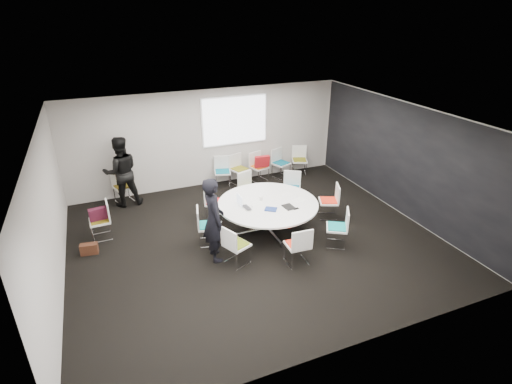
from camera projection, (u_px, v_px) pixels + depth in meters
name	position (u px, v px, depth m)	size (l,w,h in m)	color
room_shell	(259.00, 183.00, 8.58)	(8.08, 7.08, 2.88)	black
conference_table	(268.00, 210.00, 9.30)	(2.33, 2.33, 0.73)	silver
projection_screen	(235.00, 121.00, 11.53)	(1.90, 0.03, 1.35)	white
chair_ring_a	(328.00, 207.00, 10.01)	(0.59, 0.60, 0.88)	silver
chair_ring_b	(291.00, 194.00, 10.70)	(0.63, 0.62, 0.88)	silver
chair_ring_c	(249.00, 195.00, 10.68)	(0.58, 0.57, 0.88)	silver
chair_ring_d	(215.00, 209.00, 9.95)	(0.62, 0.63, 0.88)	silver
chair_ring_e	(208.00, 232.00, 8.90)	(0.54, 0.55, 0.88)	silver
chair_ring_f	(236.00, 252.00, 8.19)	(0.59, 0.60, 0.88)	silver
chair_ring_g	(297.00, 252.00, 8.19)	(0.48, 0.47, 0.88)	silver
chair_ring_h	(337.00, 234.00, 8.83)	(0.62, 0.62, 0.88)	silver
chair_back_a	(223.00, 177.00, 11.77)	(0.56, 0.55, 0.88)	silver
chair_back_b	(239.00, 175.00, 11.95)	(0.58, 0.58, 0.88)	silver
chair_back_c	(259.00, 172.00, 12.12)	(0.57, 0.56, 0.88)	silver
chair_back_d	(281.00, 168.00, 12.40)	(0.59, 0.59, 0.88)	silver
chair_back_e	(299.00, 165.00, 12.65)	(0.59, 0.59, 0.88)	silver
chair_spare_left	(102.00, 227.00, 9.11)	(0.47, 0.48, 0.88)	silver
chair_person_back	(124.00, 193.00, 10.80)	(0.58, 0.57, 0.88)	silver
person_main	(214.00, 220.00, 8.12)	(0.67, 0.44, 1.83)	black
person_back	(121.00, 172.00, 10.38)	(0.92, 0.71, 1.89)	black
laptop	(249.00, 207.00, 8.99)	(0.30, 0.19, 0.02)	#333338
laptop_lid	(239.00, 200.00, 9.08)	(0.30, 0.02, 0.22)	silver
notebook_black	(289.00, 207.00, 9.01)	(0.22, 0.30, 0.02)	black
tablet_folio	(271.00, 209.00, 8.91)	(0.26, 0.20, 0.03)	navy
papers_right	(286.00, 195.00, 9.62)	(0.30, 0.21, 0.00)	silver
papers_front	(299.00, 200.00, 9.36)	(0.30, 0.21, 0.00)	silver
cup	(261.00, 198.00, 9.33)	(0.08, 0.08, 0.09)	white
phone	(296.00, 209.00, 8.95)	(0.14, 0.07, 0.01)	black
maroon_bag	(98.00, 214.00, 8.96)	(0.40, 0.14, 0.28)	#421122
brown_bag	(89.00, 249.00, 8.58)	(0.36, 0.16, 0.24)	#3E2013
red_jacket	(262.00, 162.00, 11.76)	(0.44, 0.10, 0.35)	#A8141B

